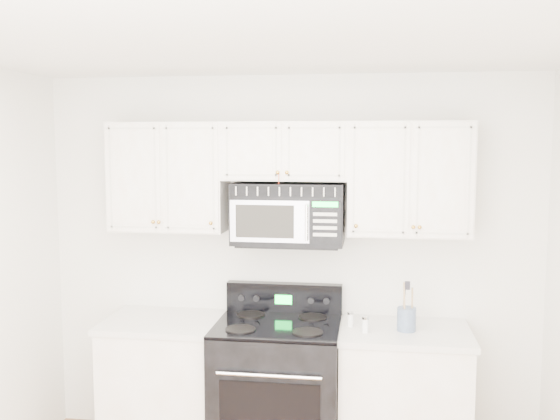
# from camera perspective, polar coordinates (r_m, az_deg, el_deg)

# --- Properties ---
(room) EXTENTS (3.51, 3.51, 2.61)m
(room) POSITION_cam_1_polar(r_m,az_deg,el_deg) (2.79, -3.95, -11.27)
(room) COLOR brown
(room) RESTS_ON ground
(base_cabinet_left) EXTENTS (0.86, 0.65, 0.92)m
(base_cabinet_left) POSITION_cam_1_polar(r_m,az_deg,el_deg) (4.59, -10.05, -15.73)
(base_cabinet_left) COLOR white
(base_cabinet_left) RESTS_ON ground
(base_cabinet_right) EXTENTS (0.86, 0.65, 0.92)m
(base_cabinet_right) POSITION_cam_1_polar(r_m,az_deg,el_deg) (4.39, 11.14, -16.82)
(base_cabinet_right) COLOR white
(base_cabinet_right) RESTS_ON ground
(range) EXTENTS (0.82, 0.75, 1.14)m
(range) POSITION_cam_1_polar(r_m,az_deg,el_deg) (4.37, -0.19, -15.98)
(range) COLOR black
(range) RESTS_ON ground
(upper_cabinets) EXTENTS (2.44, 0.37, 0.75)m
(upper_cabinets) POSITION_cam_1_polar(r_m,az_deg,el_deg) (4.23, 0.56, 3.48)
(upper_cabinets) COLOR white
(upper_cabinets) RESTS_ON ground
(microwave) EXTENTS (0.75, 0.42, 0.41)m
(microwave) POSITION_cam_1_polar(r_m,az_deg,el_deg) (4.22, 0.78, -0.30)
(microwave) COLOR black
(microwave) RESTS_ON ground
(utensil_crock) EXTENTS (0.12, 0.12, 0.32)m
(utensil_crock) POSITION_cam_1_polar(r_m,az_deg,el_deg) (4.17, 11.50, -9.66)
(utensil_crock) COLOR slate
(utensil_crock) RESTS_ON base_cabinet_right
(shaker_salt) EXTENTS (0.04, 0.04, 0.10)m
(shaker_salt) POSITION_cam_1_polar(r_m,az_deg,el_deg) (4.21, 6.46, -9.88)
(shaker_salt) COLOR silver
(shaker_salt) RESTS_ON base_cabinet_right
(shaker_pepper) EXTENTS (0.04, 0.04, 0.10)m
(shaker_pepper) POSITION_cam_1_polar(r_m,az_deg,el_deg) (4.10, 7.80, -10.32)
(shaker_pepper) COLOR silver
(shaker_pepper) RESTS_ON base_cabinet_right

